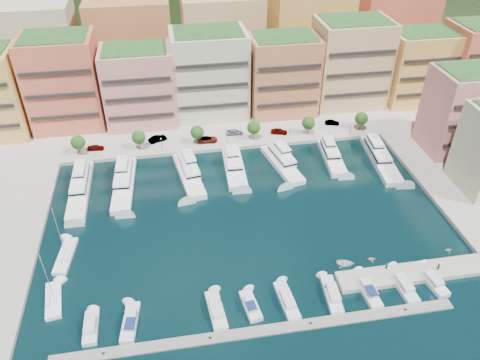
{
  "coord_description": "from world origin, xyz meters",
  "views": [
    {
      "loc": [
        -15.25,
        -79.74,
        69.57
      ],
      "look_at": [
        -0.37,
        7.43,
        6.0
      ],
      "focal_mm": 35.0,
      "sensor_mm": 36.0,
      "label": 1
    }
  ],
  "objects": [
    {
      "name": "apartment_6",
      "position": [
        64.0,
        49.99,
        12.31
      ],
      "size": [
        20.0,
        15.5,
        22.8
      ],
      "color": "#E79B54",
      "rests_on": "north_quay"
    },
    {
      "name": "cruiser_5",
      "position": [
        3.03,
        -24.6,
        0.55
      ],
      "size": [
        3.23,
        9.28,
        2.55
      ],
      "color": "silver",
      "rests_on": "ground"
    },
    {
      "name": "car_3",
      "position": [
        3.02,
        37.1,
        1.72
      ],
      "size": [
        4.96,
        2.04,
        1.44
      ],
      "primitive_type": "imported",
      "rotation": [
        0.0,
        0.0,
        1.56
      ],
      "color": "gray",
      "rests_on": "north_quay"
    },
    {
      "name": "tree_1",
      "position": [
        -24.0,
        33.5,
        4.74
      ],
      "size": [
        3.8,
        3.8,
        5.65
      ],
      "color": "#473323",
      "rests_on": "north_quay"
    },
    {
      "name": "tender_1",
      "position": [
        22.91,
        -16.85,
        0.45
      ],
      "size": [
        1.86,
        1.65,
        0.9
      ],
      "primitive_type": "imported",
      "rotation": [
        0.0,
        0.0,
        1.47
      ],
      "color": "beige",
      "rests_on": "ground"
    },
    {
      "name": "apartment_5",
      "position": [
        42.0,
        51.99,
        14.31
      ],
      "size": [
        22.0,
        16.5,
        26.8
      ],
      "color": "#E5BA79",
      "rests_on": "north_quay"
    },
    {
      "name": "lamppost_3",
      "position": [
        18.0,
        31.2,
        3.83
      ],
      "size": [
        0.3,
        0.3,
        4.2
      ],
      "color": "black",
      "rests_on": "north_quay"
    },
    {
      "name": "yacht_2",
      "position": [
        -11.73,
        19.72,
        1.21
      ],
      "size": [
        7.36,
        20.69,
        7.3
      ],
      "color": "white",
      "rests_on": "ground"
    },
    {
      "name": "backblock_0",
      "position": [
        -55.0,
        74.0,
        16.0
      ],
      "size": [
        26.0,
        18.0,
        30.0
      ],
      "primitive_type": "cube",
      "color": "beige",
      "rests_on": "north_quay"
    },
    {
      "name": "apartment_east_a",
      "position": [
        62.0,
        19.99,
        12.31
      ],
      "size": [
        18.0,
        14.5,
        22.8
      ],
      "color": "tan",
      "rests_on": "east_quay"
    },
    {
      "name": "cruiser_9",
      "position": [
        32.12,
        -24.59,
        0.55
      ],
      "size": [
        3.62,
        8.39,
        2.55
      ],
      "color": "silver",
      "rests_on": "ground"
    },
    {
      "name": "lamppost_0",
      "position": [
        -36.0,
        31.2,
        3.83
      ],
      "size": [
        0.3,
        0.3,
        4.2
      ],
      "color": "black",
      "rests_on": "north_quay"
    },
    {
      "name": "cruiser_4",
      "position": [
        -3.84,
        -24.59,
        0.57
      ],
      "size": [
        3.38,
        7.33,
        2.66
      ],
      "color": "silver",
      "rests_on": "ground"
    },
    {
      "name": "tree_4",
      "position": [
        24.0,
        33.5,
        4.74
      ],
      "size": [
        3.8,
        3.8,
        5.65
      ],
      "color": "#473323",
      "rests_on": "north_quay"
    },
    {
      "name": "south_pontoon",
      "position": [
        -3.0,
        -30.0,
        0.0
      ],
      "size": [
        72.0,
        2.2,
        0.35
      ],
      "primitive_type": "cube",
      "color": "gray",
      "rests_on": "ground"
    },
    {
      "name": "yacht_1",
      "position": [
        -27.91,
        18.53,
        1.09
      ],
      "size": [
        5.83,
        22.94,
        7.3
      ],
      "color": "white",
      "rests_on": "ground"
    },
    {
      "name": "backblock_4",
      "position": [
        65.0,
        74.0,
        16.0
      ],
      "size": [
        26.0,
        18.0,
        30.0
      ],
      "primitive_type": "cube",
      "color": "#DA7048",
      "rests_on": "north_quay"
    },
    {
      "name": "lamppost_1",
      "position": [
        -18.0,
        31.2,
        3.83
      ],
      "size": [
        0.3,
        0.3,
        4.2
      ],
      "color": "black",
      "rests_on": "north_quay"
    },
    {
      "name": "car_1",
      "position": [
        -19.04,
        36.8,
        1.86
      ],
      "size": [
        5.51,
        3.71,
        1.72
      ],
      "primitive_type": "imported",
      "rotation": [
        0.0,
        0.0,
        1.97
      ],
      "color": "gray",
      "rests_on": "north_quay"
    },
    {
      "name": "cruiser_7",
      "position": [
        18.81,
        -24.62,
        0.57
      ],
      "size": [
        2.84,
        9.22,
        2.66
      ],
      "color": "silver",
      "rests_on": "ground"
    },
    {
      "name": "sailboat_0",
      "position": [
        -39.89,
        -17.03,
        0.31
      ],
      "size": [
        4.02,
        9.2,
        13.2
      ],
      "color": "white",
      "rests_on": "ground"
    },
    {
      "name": "cruiser_3",
      "position": [
        -10.24,
        -24.6,
        0.55
      ],
      "size": [
        3.39,
        9.03,
        2.55
      ],
      "color": "silver",
      "rests_on": "ground"
    },
    {
      "name": "car_5",
      "position": [
        32.91,
        37.79,
        1.7
      ],
      "size": [
        4.51,
        2.56,
        1.41
      ],
      "primitive_type": "imported",
      "rotation": [
        0.0,
        0.0,
        1.31
      ],
      "color": "gray",
      "rests_on": "north_quay"
    },
    {
      "name": "car_2",
      "position": [
        -5.2,
        34.18,
        1.8
      ],
      "size": [
        5.97,
        3.12,
        1.6
      ],
      "primitive_type": "imported",
      "rotation": [
        0.0,
        0.0,
        1.49
      ],
      "color": "gray",
      "rests_on": "north_quay"
    },
    {
      "name": "apartment_4",
      "position": [
        20.0,
        49.99,
        12.81
      ],
      "size": [
        20.0,
        15.5,
        23.8
      ],
      "color": "#D4764F",
      "rests_on": "north_quay"
    },
    {
      "name": "cruiser_8",
      "position": [
        25.99,
        -24.6,
        0.55
      ],
      "size": [
        3.1,
        9.25,
        2.55
      ],
      "color": "silver",
      "rests_on": "ground"
    },
    {
      "name": "cruiser_6",
      "position": [
        11.75,
        -24.6,
        0.55
      ],
      "size": [
        3.16,
        9.22,
        2.55
      ],
      "color": "silver",
      "rests_on": "ground"
    },
    {
      "name": "cruiser_0",
      "position": [
        -32.44,
        -24.58,
        0.55
      ],
      "size": [
        2.48,
        7.15,
        2.55
      ],
      "color": "silver",
      "rests_on": "ground"
    },
    {
      "name": "ground",
      "position": [
        0.0,
        0.0,
        0.0
      ],
      "size": [
        400.0,
        400.0,
        0.0
      ],
      "primitive_type": "plane",
      "color": "black",
      "rests_on": "ground"
    },
    {
      "name": "car_4",
      "position": [
        15.94,
        35.26,
        1.82
      ],
      "size": [
        5.19,
        3.28,
        1.65
      ],
      "primitive_type": "imported",
      "rotation": [
        0.0,
        0.0,
        1.27
      ],
      "color": "gray",
      "rests_on": "north_quay"
    },
    {
      "name": "yacht_3",
      "position": [
        0.29,
        20.74,
        1.21
      ],
      "size": [
        5.53,
        18.22,
        7.3
      ],
      "color": "white",
      "rests_on": "ground"
    },
    {
      "name": "north_quay",
      "position": [
        0.0,
        62.0,
        0.0
      ],
      "size": [
        220.0,
        64.0,
        2.0
      ],
      "primitive_type": "cube",
      "color": "#9E998E",
      "rests_on": "ground"
    },
    {
      "name": "hillside",
      "position": [
        0.0,
        110.0,
        0.0
      ],
      "size": [
        240.0,
        40.0,
        58.0
      ],
      "primitive_type": "cube",
      "color": "#1B3214",
      "rests_on": "ground"
    },
    {
      "name": "yacht_6",
      "position": [
        39.79,
        18.44,
        1.21
      ],
      "size": [
        7.08,
        23.43,
        7.3
      ],
      "color": "white",
      "rests_on": "ground"
    },
    {
      "name": "sailboat_1",
      "position": [
        -39.19,
        -5.39,
        0.31
      ],
      "size": [
        4.09,
        10.57,
        13.2
      ],
      "color": "white",
      "rests_on": "ground"
    },
    {
      "name": "yacht_4",
      "position": [
        13.03,
        20.36,
        1.09
      ],
      "size": [
        8.13,
        19.27,
        7.3
      ],
      "color": "white",
      "rests_on": "ground"
    },
    {
      "name": "apartment_2",
      "position": [
        -23.0,
        49.99,
        12.31
      ],
      "size": [
        20.0,
        15.5,
        22.8
      ],
      "color": "tan",
      "rests_on": "north_quay"
    },
    {
      "name": "backblock_1",
      "position": [
        -25.0,
        74.0,
        16.0
      ],
      "size": [
        26.0,
        18.0,
        30.0
      ],
      "primitive_type": "cube",
      "color": "#D4764F",
      "rests_on": "north_quay"
    },
    {
      "name": "finger_pier",
      "position": [
        30.0,
        -22.0,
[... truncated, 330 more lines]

